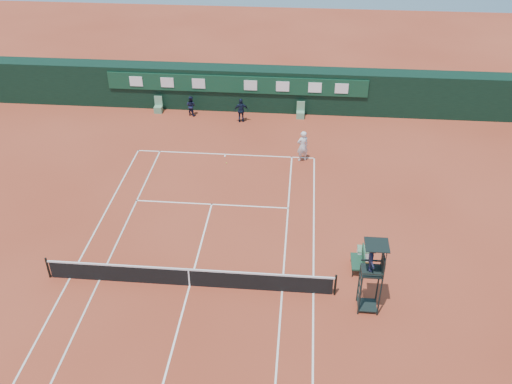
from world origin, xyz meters
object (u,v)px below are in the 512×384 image
umpire_chair (373,263)px  player_bench (360,259)px  tennis_net (189,277)px  player (303,146)px  cooler (363,254)px

umpire_chair → player_bench: bearing=94.0°
tennis_net → umpire_chair: (7.73, -0.69, 1.95)m
umpire_chair → player: 12.71m
umpire_chair → tennis_net: bearing=174.9°
umpire_chair → cooler: 3.84m
tennis_net → cooler: (7.78, 2.50, -0.18)m
tennis_net → umpire_chair: umpire_chair is taller
cooler → player: player is taller
player_bench → tennis_net: bearing=-166.9°
cooler → player: (-3.04, 9.08, 0.65)m
cooler → umpire_chair: bearing=-90.9°
tennis_net → player: size_ratio=6.58×
tennis_net → player_bench: bearing=13.1°
umpire_chair → player: umpire_chair is taller
player_bench → player: bearing=106.0°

